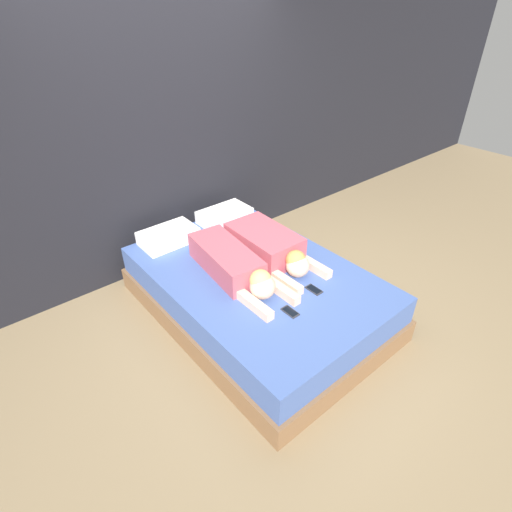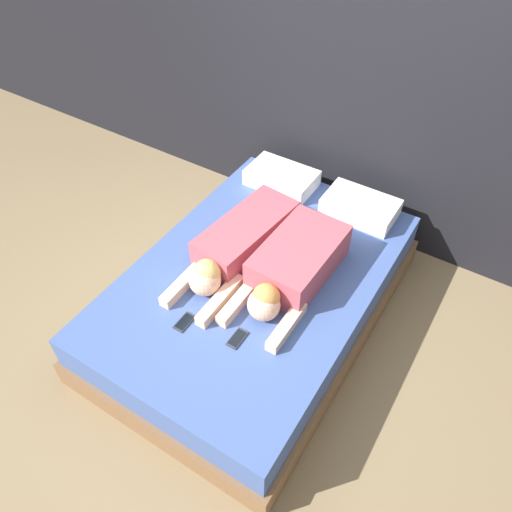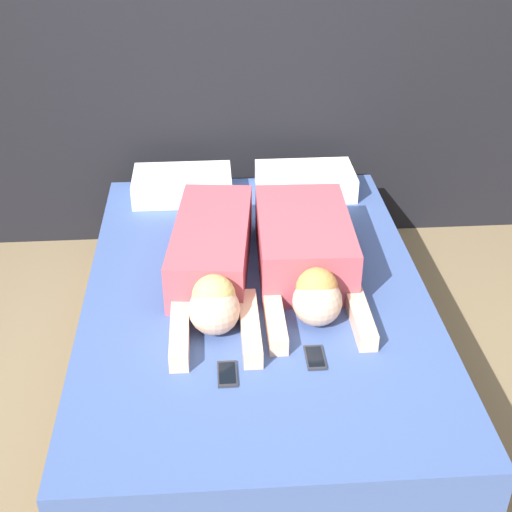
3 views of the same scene
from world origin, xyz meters
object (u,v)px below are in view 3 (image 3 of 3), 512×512
bed (256,328)px  pillow_head_right (305,181)px  person_left (212,260)px  person_right (306,253)px  pillow_head_left (183,185)px  cell_phone_left (227,374)px  cell_phone_right (315,357)px

bed → pillow_head_right: pillow_head_right is taller
person_left → person_right: size_ratio=1.15×
person_left → pillow_head_right: bearing=58.5°
pillow_head_left → person_left: bearing=-80.2°
cell_phone_left → cell_phone_right: bearing=11.8°
cell_phone_left → cell_phone_right: same height
pillow_head_left → person_right: person_right is taller
bed → person_left: 0.38m
pillow_head_left → cell_phone_right: 1.45m
pillow_head_right → person_left: 0.96m
pillow_head_left → cell_phone_left: (0.18, -1.43, -0.06)m
person_right → cell_phone_right: 0.57m
pillow_head_right → person_left: size_ratio=0.46×
bed → pillow_head_left: pillow_head_left is taller
pillow_head_right → person_right: size_ratio=0.53×
person_right → cell_phone_left: size_ratio=7.08×
pillow_head_right → cell_phone_left: size_ratio=3.75×
pillow_head_left → pillow_head_right: bearing=0.0°
bed → pillow_head_left: 0.97m
pillow_head_right → person_right: bearing=-97.2°
bed → cell_phone_right: (0.18, -0.49, 0.23)m
pillow_head_right → person_right: 0.81m
person_right → pillow_head_left: bearing=123.8°
person_left → cell_phone_left: (0.04, -0.61, -0.10)m
cell_phone_left → person_right: bearing=60.0°
person_left → cell_phone_right: 0.66m
pillow_head_right → cell_phone_left: pillow_head_right is taller
person_left → cell_phone_right: size_ratio=8.14×
cell_phone_right → bed: bearing=110.4°
cell_phone_right → person_left: bearing=123.4°
bed → person_right: size_ratio=2.29×
bed → pillow_head_right: (0.32, 0.87, 0.28)m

